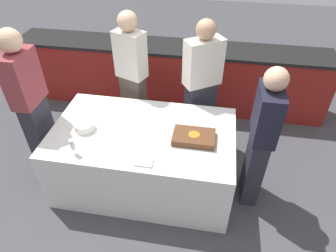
{
  "coord_description": "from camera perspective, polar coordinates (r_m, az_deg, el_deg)",
  "views": [
    {
      "loc": [
        0.64,
        -2.21,
        2.64
      ],
      "look_at": [
        0.26,
        0.0,
        0.82
      ],
      "focal_mm": 32.0,
      "sensor_mm": 36.0,
      "label": 1
    }
  ],
  "objects": [
    {
      "name": "side_plate_near_cake",
      "position": [
        3.1,
        6.8,
        0.57
      ],
      "size": [
        0.17,
        0.17,
        0.0
      ],
      "color": "white",
      "rests_on": "dining_table"
    },
    {
      "name": "wine_glass",
      "position": [
        2.8,
        -17.75,
        -3.45
      ],
      "size": [
        0.06,
        0.06,
        0.16
      ],
      "color": "white",
      "rests_on": "dining_table"
    },
    {
      "name": "cake",
      "position": [
        2.87,
        4.94,
        -2.15
      ],
      "size": [
        0.44,
        0.3,
        0.07
      ],
      "color": "#B7B2AD",
      "rests_on": "dining_table"
    },
    {
      "name": "utensil_pile",
      "position": [
        2.66,
        -4.59,
        -6.94
      ],
      "size": [
        0.15,
        0.1,
        0.02
      ],
      "color": "white",
      "rests_on": "dining_table"
    },
    {
      "name": "dining_table",
      "position": [
        3.23,
        -4.54,
        -5.89
      ],
      "size": [
        1.83,
        1.09,
        0.72
      ],
      "color": "silver",
      "rests_on": "ground_plane"
    },
    {
      "name": "person_seated_left",
      "position": [
        3.33,
        -24.46,
        3.47
      ],
      "size": [
        0.22,
        0.37,
        1.7
      ],
      "rotation": [
        0.0,
        0.0,
        1.57
      ],
      "color": "#282833",
      "rests_on": "ground_plane"
    },
    {
      "name": "back_counter",
      "position": [
        4.45,
        0.25,
        9.68
      ],
      "size": [
        4.4,
        0.58,
        0.92
      ],
      "color": "maroon",
      "rests_on": "ground_plane"
    },
    {
      "name": "person_standing_back",
      "position": [
        3.58,
        -6.84,
        9.15
      ],
      "size": [
        0.39,
        0.31,
        1.65
      ],
      "rotation": [
        0.0,
        0.0,
        2.77
      ],
      "color": "#4C4238",
      "rests_on": "ground_plane"
    },
    {
      "name": "plate_stack",
      "position": [
        3.09,
        -15.65,
        -0.02
      ],
      "size": [
        0.2,
        0.2,
        0.08
      ],
      "color": "white",
      "rests_on": "dining_table"
    },
    {
      "name": "person_cutting_cake",
      "position": [
        3.48,
        6.38,
        7.48
      ],
      "size": [
        0.45,
        0.4,
        1.61
      ],
      "rotation": [
        0.0,
        0.0,
        -2.55
      ],
      "color": "#282833",
      "rests_on": "ground_plane"
    },
    {
      "name": "person_seated_right",
      "position": [
        2.92,
        17.26,
        -2.36
      ],
      "size": [
        0.2,
        0.39,
        1.53
      ],
      "rotation": [
        0.0,
        0.0,
        -1.57
      ],
      "color": "#282833",
      "rests_on": "ground_plane"
    },
    {
      "name": "ground_plane",
      "position": [
        3.5,
        -4.24,
        -10.1
      ],
      "size": [
        14.0,
        14.0,
        0.0
      ],
      "primitive_type": "plane",
      "color": "#424247"
    }
  ]
}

